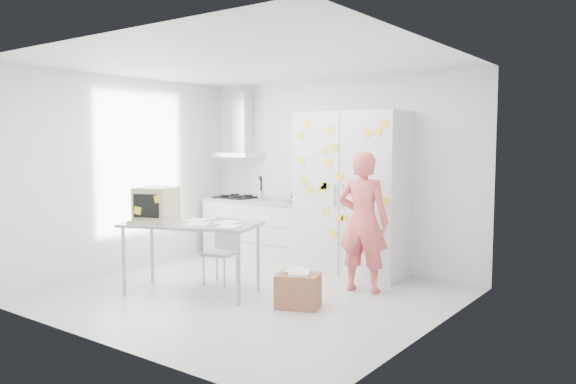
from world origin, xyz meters
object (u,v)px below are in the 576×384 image
Objects in this scene: chair at (223,247)px; person at (363,222)px; cardboard_box at (298,290)px; desk at (169,213)px.

person is at bearing 12.62° from chair.
chair is at bearing 168.22° from cardboard_box.
person is 1.22m from cardboard_box.
desk reaches higher than chair.
person is 2.33m from desk.
chair is (0.28, 0.64, -0.48)m from desk.
chair is (-1.62, -0.71, -0.38)m from person.
cardboard_box is (1.66, 0.35, -0.76)m from desk.
desk is (-1.90, -1.35, 0.10)m from person.
chair reaches higher than cardboard_box.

